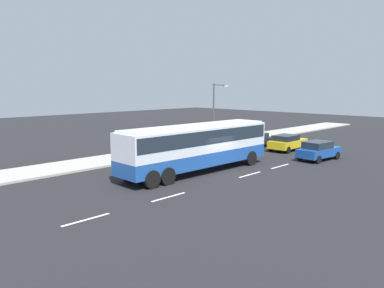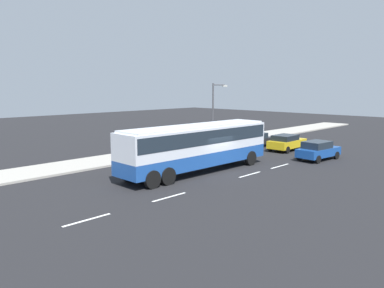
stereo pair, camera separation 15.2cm
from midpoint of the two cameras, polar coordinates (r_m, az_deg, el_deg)
The scene contains 10 objects.
ground_plane at distance 26.80m, azimuth 3.70°, elevation -4.18°, with size 120.00×120.00×0.00m, color black.
sidewalk_curb at distance 33.02m, azimuth -7.77°, elevation -1.67°, with size 80.00×4.00×0.15m, color #A8A399.
lane_centreline at distance 21.20m, azimuth -1.90°, elevation -7.61°, with size 23.92×0.16×0.01m.
coach_bus at distance 26.21m, azimuth 0.97°, elevation 0.14°, with size 12.43×2.92×3.32m.
car_black_sedan at distance 38.13m, azimuth 9.81°, elevation 0.68°, with size 4.23×2.15×1.39m.
car_blue_saloon at distance 32.51m, azimuth 18.72°, elevation -0.89°, with size 4.24×2.18×1.56m.
car_yellow_taxi at distance 36.52m, azimuth 14.32°, elevation 0.27°, with size 4.32×2.04×1.50m.
pedestrian_near_curb at distance 35.74m, azimuth -0.84°, elevation 0.73°, with size 0.32×0.32×1.54m.
pedestrian_at_crossing at distance 39.67m, azimuth 3.56°, elevation 1.64°, with size 0.32×0.32×1.69m.
street_lamp at distance 37.07m, azimuth 3.67°, elevation 5.25°, with size 2.10×0.24×6.14m.
Camera 1 is at (-19.72, -17.16, 5.92)m, focal length 35.27 mm.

